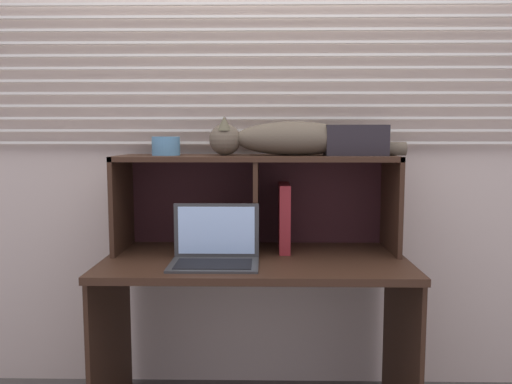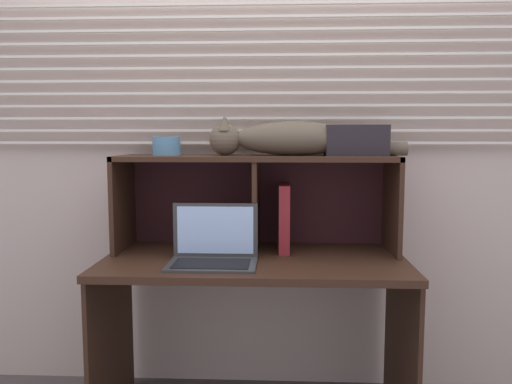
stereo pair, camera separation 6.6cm
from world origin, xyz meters
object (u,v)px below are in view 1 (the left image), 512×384
object	(u,v)px
cat	(286,139)
book_stack	(203,246)
laptop	(215,251)
storage_box	(355,140)
binder_upright	(284,217)
small_basket	(166,146)

from	to	relation	value
cat	book_stack	bearing A→B (deg)	180.00
cat	laptop	distance (m)	0.59
laptop	storage_box	world-z (taller)	storage_box
cat	binder_upright	size ratio (longest dim) A/B	2.89
laptop	storage_box	size ratio (longest dim) A/B	1.32
laptop	book_stack	bearing A→B (deg)	107.70
cat	small_basket	world-z (taller)	cat
laptop	book_stack	distance (m)	0.26
laptop	storage_box	xyz separation A→B (m)	(0.60, 0.25, 0.44)
binder_upright	book_stack	distance (m)	0.39
laptop	binder_upright	world-z (taller)	binder_upright
binder_upright	book_stack	xyz separation A→B (m)	(-0.37, 0.00, -0.13)
binder_upright	book_stack	size ratio (longest dim) A/B	1.28
book_stack	cat	bearing A→B (deg)	-0.00
laptop	storage_box	bearing A→B (deg)	22.48
binder_upright	small_basket	world-z (taller)	small_basket
binder_upright	storage_box	world-z (taller)	storage_box
laptop	binder_upright	bearing A→B (deg)	40.75
cat	binder_upright	world-z (taller)	cat
laptop	small_basket	size ratio (longest dim) A/B	2.85
laptop	binder_upright	size ratio (longest dim) A/B	1.18
storage_box	book_stack	bearing A→B (deg)	180.00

